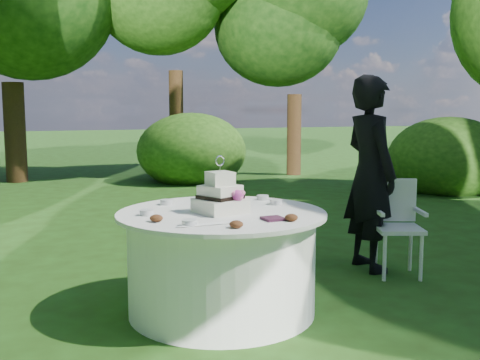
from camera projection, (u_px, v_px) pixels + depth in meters
name	position (u px, v px, depth m)	size (l,w,h in m)	color
ground	(222.00, 311.00, 4.27)	(80.00, 80.00, 0.00)	#203C10
napkins	(273.00, 219.00, 3.86)	(0.14, 0.14, 0.02)	#441D34
feather_plume	(210.00, 224.00, 3.70)	(0.48, 0.07, 0.01)	white
guest	(370.00, 173.00, 5.32)	(0.67, 0.44, 1.85)	black
table	(222.00, 261.00, 4.22)	(1.56, 1.56, 0.77)	white
cake	(221.00, 197.00, 4.13)	(0.38, 0.38, 0.43)	silver
chair	(397.00, 219.00, 5.20)	(0.53, 0.53, 0.88)	silver
votives	(211.00, 207.00, 4.28)	(1.17, 0.97, 0.04)	silver
petal_cups	(231.00, 213.00, 3.99)	(1.00, 1.15, 0.05)	#562D16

